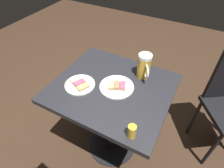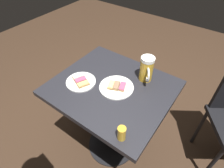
{
  "view_description": "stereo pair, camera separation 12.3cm",
  "coord_description": "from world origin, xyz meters",
  "px_view_note": "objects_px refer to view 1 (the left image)",
  "views": [
    {
      "loc": [
        0.42,
        -0.79,
        1.64
      ],
      "look_at": [
        0.0,
        0.0,
        0.79
      ],
      "focal_mm": 29.52,
      "sensor_mm": 36.0,
      "label": 1
    },
    {
      "loc": [
        0.53,
        -0.73,
        1.64
      ],
      "look_at": [
        0.0,
        0.0,
        0.79
      ],
      "focal_mm": 29.52,
      "sensor_mm": 36.0,
      "label": 2
    }
  ],
  "objects_px": {
    "beer_mug": "(144,66)",
    "beer_glass_small": "(132,132)",
    "plate_near": "(117,86)",
    "plate_far": "(80,84)"
  },
  "relations": [
    {
      "from": "beer_glass_small",
      "to": "plate_far",
      "type": "bearing_deg",
      "value": 157.51
    },
    {
      "from": "plate_near",
      "to": "beer_mug",
      "type": "relative_size",
      "value": 1.29
    },
    {
      "from": "plate_near",
      "to": "plate_far",
      "type": "distance_m",
      "value": 0.25
    },
    {
      "from": "beer_mug",
      "to": "beer_glass_small",
      "type": "bearing_deg",
      "value": -75.75
    },
    {
      "from": "plate_near",
      "to": "beer_glass_small",
      "type": "distance_m",
      "value": 0.38
    },
    {
      "from": "plate_near",
      "to": "plate_far",
      "type": "bearing_deg",
      "value": -156.44
    },
    {
      "from": "beer_mug",
      "to": "beer_glass_small",
      "type": "distance_m",
      "value": 0.5
    },
    {
      "from": "plate_far",
      "to": "beer_glass_small",
      "type": "height_order",
      "value": "beer_glass_small"
    },
    {
      "from": "plate_near",
      "to": "beer_glass_small",
      "type": "bearing_deg",
      "value": -51.13
    },
    {
      "from": "plate_far",
      "to": "beer_glass_small",
      "type": "xyz_separation_m",
      "value": [
        0.47,
        -0.19,
        0.03
      ]
    }
  ]
}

